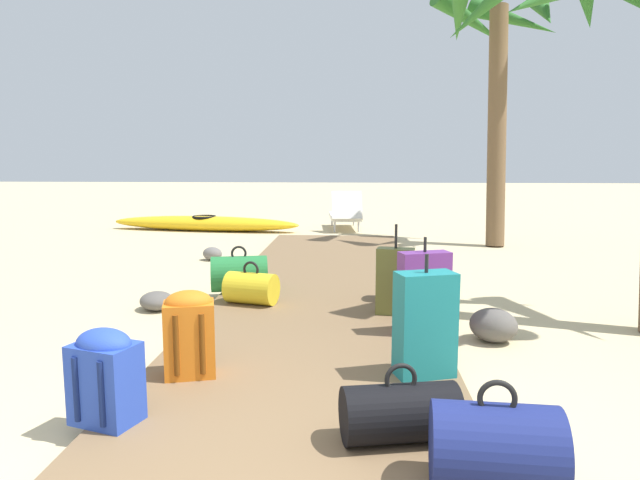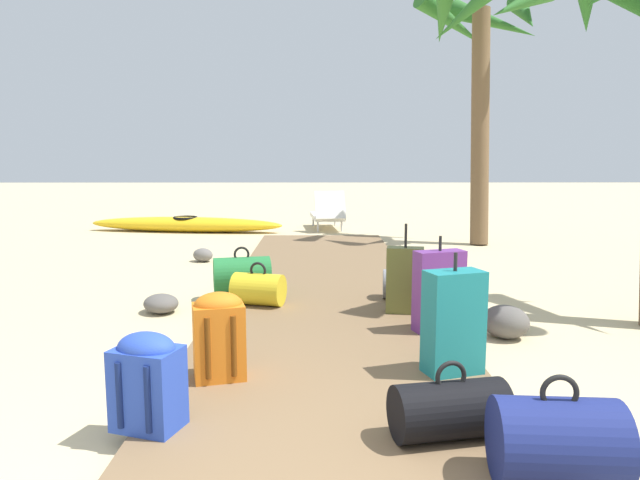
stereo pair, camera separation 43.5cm
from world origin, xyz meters
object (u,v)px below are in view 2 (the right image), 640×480
(duffel_bag_yellow, at_px, (258,289))
(kayak, at_px, (186,224))
(palm_tree_far_right, at_px, (483,42))
(backpack_blue, at_px, (147,378))
(duffel_bag_navy, at_px, (557,441))
(duffel_bag_black, at_px, (450,409))
(suitcase_teal, at_px, (453,322))
(backpack_orange, at_px, (219,333))
(duffel_bag_grey, at_px, (418,284))
(lounge_chair, at_px, (328,214))
(duffel_bag_green, at_px, (242,275))
(suitcase_olive, at_px, (405,280))
(suitcase_purple, at_px, (439,291))

(duffel_bag_yellow, xyz_separation_m, kayak, (-2.09, 6.18, -0.08))
(duffel_bag_yellow, height_order, palm_tree_far_right, palm_tree_far_right)
(backpack_blue, distance_m, duffel_bag_navy, 1.97)
(duffel_bag_black, xyz_separation_m, suitcase_teal, (0.22, 0.89, 0.19))
(backpack_orange, distance_m, duffel_bag_grey, 2.65)
(backpack_orange, bearing_deg, suitcase_teal, 3.61)
(duffel_bag_black, distance_m, duffel_bag_yellow, 2.92)
(backpack_orange, relative_size, lounge_chair, 0.36)
(duffel_bag_green, relative_size, palm_tree_far_right, 0.15)
(suitcase_olive, relative_size, duffel_bag_navy, 1.46)
(duffel_bag_yellow, bearing_deg, lounge_chair, 83.16)
(duffel_bag_black, xyz_separation_m, duffel_bag_navy, (0.36, -0.41, 0.04))
(duffel_bag_black, distance_m, duffel_bag_green, 3.49)
(palm_tree_far_right, relative_size, kayak, 1.09)
(suitcase_olive, distance_m, duffel_bag_yellow, 1.39)
(suitcase_teal, bearing_deg, duffel_bag_green, 126.04)
(duffel_bag_black, bearing_deg, duffel_bag_yellow, 114.73)
(palm_tree_far_right, bearing_deg, duffel_bag_green, -131.05)
(duffel_bag_yellow, distance_m, palm_tree_far_right, 6.50)
(suitcase_purple, distance_m, kayak, 7.90)
(duffel_bag_navy, xyz_separation_m, kayak, (-3.67, 9.24, -0.12))
(duffel_bag_yellow, relative_size, palm_tree_far_right, 0.12)
(kayak, bearing_deg, suitcase_olive, -61.96)
(palm_tree_far_right, height_order, kayak, palm_tree_far_right)
(suitcase_teal, distance_m, suitcase_olive, 1.49)
(duffel_bag_grey, xyz_separation_m, palm_tree_far_right, (1.77, 4.38, 3.16))
(duffel_bag_black, bearing_deg, duffel_bag_grey, 83.18)
(suitcase_purple, distance_m, backpack_blue, 2.52)
(duffel_bag_grey, xyz_separation_m, duffel_bag_yellow, (-1.57, -0.23, 0.01))
(duffel_bag_green, relative_size, suitcase_olive, 0.80)
(suitcase_purple, relative_size, kayak, 0.19)
(backpack_orange, bearing_deg, duffel_bag_navy, -36.21)
(duffel_bag_green, distance_m, duffel_bag_navy, 4.01)
(palm_tree_far_right, distance_m, kayak, 6.50)
(backpack_orange, distance_m, duffel_bag_navy, 2.04)
(duffel_bag_black, height_order, palm_tree_far_right, palm_tree_far_right)
(duffel_bag_grey, distance_m, duffel_bag_navy, 3.29)
(duffel_bag_black, height_order, suitcase_olive, suitcase_olive)
(suitcase_purple, relative_size, backpack_blue, 1.52)
(duffel_bag_grey, height_order, duffel_bag_navy, duffel_bag_navy)
(duffel_bag_green, bearing_deg, palm_tree_far_right, 48.95)
(duffel_bag_black, xyz_separation_m, duffel_bag_yellow, (-1.22, 2.65, 0.01))
(duffel_bag_green, xyz_separation_m, kayak, (-1.86, 5.66, -0.12))
(kayak, bearing_deg, duffel_bag_grey, -58.45)
(backpack_blue, height_order, duffel_bag_grey, backpack_blue)
(suitcase_olive, relative_size, kayak, 0.20)
(suitcase_olive, bearing_deg, backpack_orange, -131.83)
(duffel_bag_green, distance_m, backpack_orange, 2.39)
(duffel_bag_yellow, xyz_separation_m, lounge_chair, (0.78, 6.52, 0.09))
(suitcase_teal, xyz_separation_m, palm_tree_far_right, (1.89, 6.37, 2.97))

